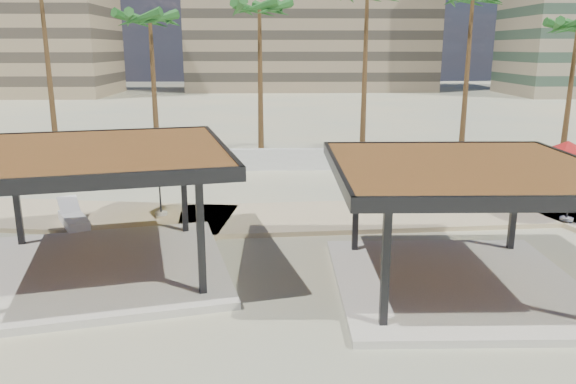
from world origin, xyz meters
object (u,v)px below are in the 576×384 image
pavilion_west (97,199)px  umbrella_c (567,150)px  lounger_a (74,219)px  pavilion_central (462,215)px

pavilion_west → umbrella_c: bearing=6.2°
umbrella_c → lounger_a: umbrella_c is taller
pavilion_central → lounger_a: (-12.53, 5.58, -1.74)m
pavilion_central → pavilion_west: size_ratio=0.80×
pavilion_west → lounger_a: pavilion_west is taller
pavilion_central → pavilion_west: 10.39m
pavilion_central → umbrella_c: size_ratio=2.08×
pavilion_central → umbrella_c: 9.98m
lounger_a → pavilion_central: bearing=-143.0°
pavilion_central → lounger_a: 13.82m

